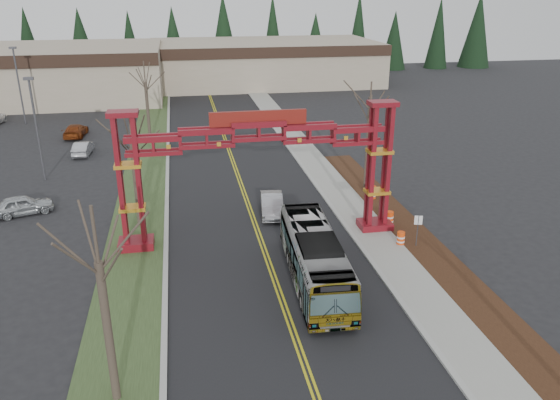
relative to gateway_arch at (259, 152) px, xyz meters
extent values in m
cube|color=black|center=(0.00, 7.00, -5.97)|extent=(12.00, 110.00, 0.02)
cube|color=gold|center=(-0.12, 7.00, -5.96)|extent=(0.12, 100.00, 0.01)
cube|color=gold|center=(0.12, 7.00, -5.96)|extent=(0.12, 100.00, 0.01)
cube|color=#A5A6A0|center=(6.15, 7.00, -5.91)|extent=(0.30, 110.00, 0.15)
cube|color=gray|center=(7.60, 7.00, -5.91)|extent=(2.60, 110.00, 0.14)
cube|color=black|center=(10.20, -8.00, -5.92)|extent=(2.60, 50.00, 0.12)
cube|color=#304020|center=(-8.00, 7.00, -5.94)|extent=(4.00, 110.00, 0.08)
cube|color=#A5A6A0|center=(-6.15, 7.00, -5.91)|extent=(0.30, 110.00, 0.15)
cube|color=maroon|center=(-8.00, 0.00, -5.68)|extent=(2.20, 1.60, 0.60)
cube|color=maroon|center=(-8.55, -0.35, -1.38)|extent=(0.28, 0.28, 8.00)
cube|color=maroon|center=(-7.45, -0.35, -1.38)|extent=(0.28, 0.28, 8.00)
cube|color=maroon|center=(-8.55, 0.35, -1.38)|extent=(0.28, 0.28, 8.00)
cube|color=maroon|center=(-7.45, 0.35, -1.38)|extent=(0.28, 0.28, 8.00)
cube|color=gold|center=(-8.00, 0.00, -3.18)|extent=(1.60, 1.10, 0.22)
cube|color=gold|center=(-8.00, 0.00, -0.38)|extent=(1.60, 1.10, 0.22)
cube|color=maroon|center=(-8.00, 0.00, 2.77)|extent=(1.80, 1.20, 0.30)
cube|color=maroon|center=(8.00, 0.00, -5.68)|extent=(2.20, 1.60, 0.60)
cube|color=maroon|center=(7.45, -0.35, -1.38)|extent=(0.28, 0.28, 8.00)
cube|color=maroon|center=(8.55, -0.35, -1.38)|extent=(0.28, 0.28, 8.00)
cube|color=maroon|center=(7.45, 0.35, -1.38)|extent=(0.28, 0.28, 8.00)
cube|color=maroon|center=(8.55, 0.35, -1.38)|extent=(0.28, 0.28, 8.00)
cube|color=gold|center=(8.00, 0.00, -3.18)|extent=(1.60, 1.10, 0.22)
cube|color=gold|center=(8.00, 0.00, -0.38)|extent=(1.60, 1.10, 0.22)
cube|color=maroon|center=(8.00, 0.00, 2.77)|extent=(1.80, 1.20, 0.30)
cube|color=maroon|center=(0.00, 0.00, 1.52)|extent=(16.00, 0.90, 1.00)
cube|color=maroon|center=(0.00, 0.00, 0.62)|extent=(16.00, 0.90, 0.60)
cube|color=maroon|center=(0.00, 0.00, 2.17)|extent=(6.00, 0.25, 0.90)
cube|color=#9E9179|center=(-30.00, 54.00, -2.23)|extent=(46.00, 22.00, 7.50)
cube|color=#9E9179|center=(10.00, 62.00, -2.48)|extent=(38.00, 20.00, 7.00)
cube|color=black|center=(10.00, 51.90, 0.22)|extent=(38.00, 0.40, 1.60)
cone|color=black|center=(-29.50, 74.00, 0.52)|extent=(5.60, 5.60, 13.00)
cylinder|color=#382D26|center=(-29.50, 74.00, -5.18)|extent=(0.80, 0.80, 1.60)
cone|color=black|center=(-21.00, 74.00, 0.52)|extent=(5.60, 5.60, 13.00)
cylinder|color=#382D26|center=(-21.00, 74.00, -5.18)|extent=(0.80, 0.80, 1.60)
cone|color=black|center=(-12.50, 74.00, 0.52)|extent=(5.60, 5.60, 13.00)
cylinder|color=#382D26|center=(-12.50, 74.00, -5.18)|extent=(0.80, 0.80, 1.60)
cone|color=black|center=(-4.00, 74.00, 0.52)|extent=(5.60, 5.60, 13.00)
cylinder|color=#382D26|center=(-4.00, 74.00, -5.18)|extent=(0.80, 0.80, 1.60)
cone|color=black|center=(4.50, 74.00, 0.52)|extent=(5.60, 5.60, 13.00)
cylinder|color=#382D26|center=(4.50, 74.00, -5.18)|extent=(0.80, 0.80, 1.60)
cone|color=black|center=(13.00, 74.00, 0.52)|extent=(5.60, 5.60, 13.00)
cylinder|color=#382D26|center=(13.00, 74.00, -5.18)|extent=(0.80, 0.80, 1.60)
cone|color=black|center=(21.50, 74.00, 0.52)|extent=(5.60, 5.60, 13.00)
cylinder|color=#382D26|center=(21.50, 74.00, -5.18)|extent=(0.80, 0.80, 1.60)
cone|color=black|center=(30.00, 74.00, 0.52)|extent=(5.60, 5.60, 13.00)
cylinder|color=#382D26|center=(30.00, 74.00, -5.18)|extent=(0.80, 0.80, 1.60)
cone|color=black|center=(38.50, 74.00, 0.52)|extent=(5.60, 5.60, 13.00)
cylinder|color=#382D26|center=(38.50, 74.00, -5.18)|extent=(0.80, 0.80, 1.60)
cone|color=black|center=(47.00, 74.00, 0.52)|extent=(5.60, 5.60, 13.00)
cylinder|color=#382D26|center=(47.00, 74.00, -5.18)|extent=(0.80, 0.80, 1.60)
cone|color=black|center=(55.50, 74.00, 0.52)|extent=(5.60, 5.60, 13.00)
cylinder|color=#382D26|center=(55.50, 74.00, -5.18)|extent=(0.80, 0.80, 1.60)
imported|color=#B3B6BB|center=(2.18, -6.19, -4.48)|extent=(3.15, 10.91, 3.00)
imported|color=#A5A8AD|center=(1.50, 4.00, -5.25)|extent=(2.08, 4.62, 1.47)
imported|color=#B4BABD|center=(-16.49, 7.28, -5.26)|extent=(4.56, 2.97, 1.44)
imported|color=maroon|center=(-16.24, 29.84, -5.28)|extent=(2.31, 4.98, 1.41)
imported|color=#ACADB4|center=(-14.39, 22.40, -5.31)|extent=(1.68, 4.18, 1.35)
cylinder|color=#382D26|center=(-8.00, -13.95, -2.85)|extent=(0.34, 0.34, 6.27)
cylinder|color=#382D26|center=(-8.00, -13.95, 1.35)|extent=(0.13, 0.13, 2.34)
cylinder|color=#382D26|center=(-8.00, 4.01, -3.02)|extent=(0.34, 0.34, 5.93)
cylinder|color=#382D26|center=(-8.00, 4.01, 0.99)|extent=(0.13, 0.13, 2.31)
cylinder|color=#382D26|center=(-8.00, 25.90, -2.77)|extent=(0.33, 0.33, 6.42)
cylinder|color=#382D26|center=(-8.00, 25.90, 1.46)|extent=(0.12, 0.12, 2.25)
cylinder|color=#382D26|center=(10.00, 7.82, -2.65)|extent=(0.33, 0.33, 6.66)
cylinder|color=#382D26|center=(10.00, 7.82, 1.71)|extent=(0.12, 0.12, 2.28)
cylinder|color=#3F3F44|center=(-16.58, 15.08, -1.68)|extent=(0.19, 0.19, 8.60)
cube|color=#3F3F44|center=(-16.58, 15.08, 2.71)|extent=(0.76, 0.38, 0.24)
cylinder|color=#3F3F44|center=(-23.33, 37.53, -1.54)|extent=(0.20, 0.20, 8.89)
cube|color=#3F3F44|center=(-23.33, 37.53, 3.01)|extent=(0.79, 0.40, 0.25)
cylinder|color=#3F3F44|center=(9.66, -3.17, -4.88)|extent=(0.06, 0.06, 2.21)
cube|color=white|center=(9.66, -3.17, -4.08)|extent=(0.50, 0.16, 0.60)
cylinder|color=#F4460D|center=(8.77, -2.75, -5.50)|extent=(0.50, 0.50, 0.96)
cylinder|color=white|center=(8.77, -2.75, -5.36)|extent=(0.52, 0.52, 0.12)
cylinder|color=white|center=(8.77, -2.75, -5.64)|extent=(0.52, 0.52, 0.12)
cylinder|color=#F4460D|center=(9.19, 0.36, -5.45)|extent=(0.56, 0.56, 1.07)
cylinder|color=white|center=(9.19, 0.36, -5.29)|extent=(0.58, 0.58, 0.13)
cylinder|color=white|center=(9.19, 0.36, -5.61)|extent=(0.58, 0.58, 0.13)
cylinder|color=#F4460D|center=(9.74, 5.42, -5.43)|extent=(0.58, 0.58, 1.11)
cylinder|color=white|center=(9.74, 5.42, -5.26)|extent=(0.60, 0.60, 0.13)
cylinder|color=white|center=(9.74, 5.42, -5.60)|extent=(0.60, 0.60, 0.13)
camera|label=1|loc=(-4.71, -32.58, 9.69)|focal=35.00mm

